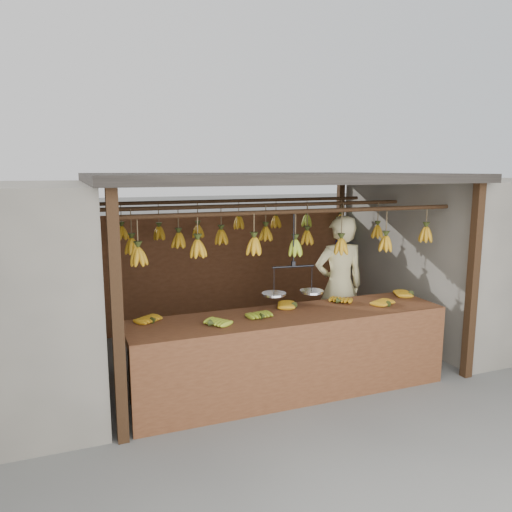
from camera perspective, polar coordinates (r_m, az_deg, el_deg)
name	(u,v)px	position (r m, az deg, el deg)	size (l,w,h in m)	color
ground	(264,356)	(6.78, 0.94, -11.31)	(80.00, 80.00, 0.00)	#5B5B57
stall	(255,206)	(6.64, -0.09, 5.75)	(4.30, 3.30, 2.40)	black
neighbor_right	(479,254)	(8.47, 24.13, 0.19)	(3.00, 3.00, 2.30)	slate
counter	(295,334)	(5.42, 4.51, -8.86)	(3.62, 0.80, 0.96)	#59311A
hanging_bananas	(265,235)	(6.39, 0.98, 2.39)	(3.63, 2.23, 0.39)	#BC8014
balance_scale	(293,288)	(5.53, 4.25, -3.69)	(0.69, 0.31, 0.91)	black
vendor	(339,286)	(6.65, 9.49, -3.43)	(0.68, 0.45, 1.87)	beige
bag_bundles	(341,256)	(8.52, 9.64, -0.05)	(0.08, 0.26, 1.29)	#199926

